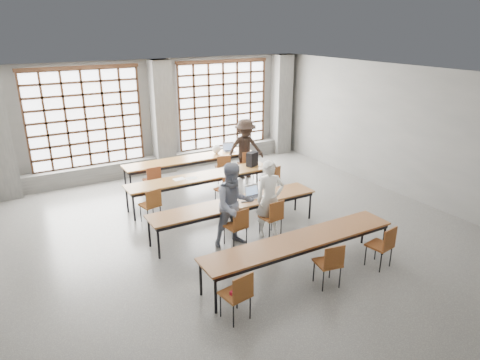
% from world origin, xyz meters
% --- Properties ---
extents(floor, '(11.00, 11.00, 0.00)m').
position_xyz_m(floor, '(0.00, 0.00, 0.00)').
color(floor, '#51524F').
rests_on(floor, ground).
extents(ceiling, '(11.00, 11.00, 0.00)m').
position_xyz_m(ceiling, '(0.00, 0.00, 3.50)').
color(ceiling, silver).
rests_on(ceiling, floor).
extents(wall_back, '(10.00, 0.00, 10.00)m').
position_xyz_m(wall_back, '(0.00, 5.50, 1.75)').
color(wall_back, '#5D5D5A').
rests_on(wall_back, floor).
extents(wall_right, '(0.00, 11.00, 11.00)m').
position_xyz_m(wall_right, '(5.00, 0.00, 1.75)').
color(wall_right, '#5D5D5A').
rests_on(wall_right, floor).
extents(column_mid, '(0.60, 0.55, 3.50)m').
position_xyz_m(column_mid, '(0.00, 5.22, 1.75)').
color(column_mid, '#4F4F4D').
rests_on(column_mid, floor).
extents(column_right, '(0.60, 0.55, 3.50)m').
position_xyz_m(column_right, '(4.50, 5.22, 1.75)').
color(column_right, '#4F4F4D').
rests_on(column_right, floor).
extents(window_left, '(3.32, 0.12, 3.00)m').
position_xyz_m(window_left, '(-2.25, 5.42, 1.90)').
color(window_left, white).
rests_on(window_left, wall_back).
extents(window_right, '(3.32, 0.12, 3.00)m').
position_xyz_m(window_right, '(2.25, 5.42, 1.90)').
color(window_right, white).
rests_on(window_right, wall_back).
extents(sill_ledge, '(9.80, 0.35, 0.50)m').
position_xyz_m(sill_ledge, '(0.00, 5.30, 0.25)').
color(sill_ledge, '#4F4F4D').
rests_on(sill_ledge, floor).
extents(desk_row_a, '(4.00, 0.70, 0.73)m').
position_xyz_m(desk_row_a, '(0.33, 3.90, 0.66)').
color(desk_row_a, brown).
rests_on(desk_row_a, floor).
extents(desk_row_b, '(4.00, 0.70, 0.73)m').
position_xyz_m(desk_row_b, '(-0.06, 2.29, 0.66)').
color(desk_row_b, brown).
rests_on(desk_row_b, floor).
extents(desk_row_c, '(4.00, 0.70, 0.73)m').
position_xyz_m(desk_row_c, '(-0.15, 0.29, 0.66)').
color(desk_row_c, brown).
rests_on(desk_row_c, floor).
extents(desk_row_d, '(4.00, 0.70, 0.73)m').
position_xyz_m(desk_row_d, '(0.06, -1.84, 0.66)').
color(desk_row_d, brown).
rests_on(desk_row_d, floor).
extents(chair_back_left, '(0.43, 0.44, 0.88)m').
position_xyz_m(chair_back_left, '(-1.06, 3.27, 0.54)').
color(chair_back_left, maroon).
rests_on(chair_back_left, floor).
extents(chair_back_mid, '(0.53, 0.53, 0.88)m').
position_xyz_m(chair_back_mid, '(1.11, 3.27, 0.54)').
color(chair_back_mid, brown).
rests_on(chair_back_mid, floor).
extents(chair_back_right, '(0.47, 0.47, 0.88)m').
position_xyz_m(chair_back_right, '(1.92, 3.27, 0.54)').
color(chair_back_right, brown).
rests_on(chair_back_right, floor).
extents(chair_mid_left, '(0.50, 0.50, 0.88)m').
position_xyz_m(chair_mid_left, '(-1.64, 1.66, 0.54)').
color(chair_mid_left, brown).
rests_on(chair_mid_left, floor).
extents(chair_mid_centre, '(0.48, 0.49, 0.88)m').
position_xyz_m(chair_mid_centre, '(0.35, 1.66, 0.54)').
color(chair_mid_centre, brown).
rests_on(chair_mid_centre, floor).
extents(chair_mid_right, '(0.51, 0.51, 0.88)m').
position_xyz_m(chair_mid_right, '(1.76, 1.66, 0.54)').
color(chair_mid_right, maroon).
rests_on(chair_mid_right, floor).
extents(chair_front_left, '(0.48, 0.48, 0.88)m').
position_xyz_m(chair_front_left, '(-0.44, -0.33, 0.54)').
color(chair_front_left, brown).
rests_on(chair_front_left, floor).
extents(chair_front_right, '(0.46, 0.47, 0.88)m').
position_xyz_m(chair_front_right, '(0.46, -0.33, 0.54)').
color(chair_front_right, brown).
rests_on(chair_front_right, floor).
extents(chair_near_left, '(0.48, 0.48, 0.88)m').
position_xyz_m(chair_near_left, '(-1.62, -2.46, 0.54)').
color(chair_near_left, brown).
rests_on(chair_near_left, floor).
extents(chair_near_mid, '(0.49, 0.49, 0.88)m').
position_xyz_m(chair_near_mid, '(0.25, -2.46, 0.54)').
color(chair_near_mid, brown).
rests_on(chair_near_mid, floor).
extents(chair_near_right, '(0.49, 0.49, 0.88)m').
position_xyz_m(chair_near_right, '(1.58, -2.46, 0.54)').
color(chair_near_right, brown).
rests_on(chair_near_right, floor).
extents(student_male, '(0.72, 0.56, 1.74)m').
position_xyz_m(student_male, '(0.45, -0.21, 0.87)').
color(student_male, white).
rests_on(student_male, floor).
extents(student_female, '(0.97, 0.80, 1.83)m').
position_xyz_m(student_female, '(-0.45, -0.21, 0.92)').
color(student_female, '#19264C').
rests_on(student_female, floor).
extents(student_back, '(1.26, 0.82, 1.83)m').
position_xyz_m(student_back, '(1.93, 3.40, 0.91)').
color(student_back, black).
rests_on(student_back, floor).
extents(laptop_front, '(0.37, 0.31, 0.26)m').
position_xyz_m(laptop_front, '(0.40, 0.40, 0.79)').
color(laptop_front, '#AAAAAE').
rests_on(laptop_front, desk_row_c).
extents(laptop_back, '(0.42, 0.38, 0.26)m').
position_xyz_m(laptop_back, '(1.70, 4.01, 0.79)').
color(laptop_back, silver).
rests_on(laptop_back, desk_row_a).
extents(mouse, '(0.11, 0.08, 0.04)m').
position_xyz_m(mouse, '(0.80, 0.27, 0.75)').
color(mouse, white).
rests_on(mouse, desk_row_c).
extents(green_box, '(0.27, 0.18, 0.09)m').
position_xyz_m(green_box, '(-0.20, 0.37, 0.78)').
color(green_box, green).
rests_on(green_box, desk_row_c).
extents(phone, '(0.14, 0.08, 0.01)m').
position_xyz_m(phone, '(0.03, 0.19, 0.74)').
color(phone, black).
rests_on(phone, desk_row_c).
extents(paper_sheet_a, '(0.31, 0.23, 0.00)m').
position_xyz_m(paper_sheet_a, '(-0.66, 2.34, 0.73)').
color(paper_sheet_a, white).
rests_on(paper_sheet_a, desk_row_b).
extents(paper_sheet_b, '(0.33, 0.25, 0.00)m').
position_xyz_m(paper_sheet_b, '(-0.36, 2.24, 0.73)').
color(paper_sheet_b, silver).
rests_on(paper_sheet_b, desk_row_b).
extents(backpack, '(0.37, 0.31, 0.40)m').
position_xyz_m(backpack, '(1.54, 2.34, 0.93)').
color(backpack, black).
rests_on(backpack, desk_row_b).
extents(plastic_bag, '(0.29, 0.25, 0.29)m').
position_xyz_m(plastic_bag, '(1.23, 3.95, 0.87)').
color(plastic_bag, white).
rests_on(plastic_bag, desk_row_a).
extents(red_pouch, '(0.22, 0.15, 0.06)m').
position_xyz_m(red_pouch, '(-1.64, -2.39, 0.50)').
color(red_pouch, '#AD152C').
rests_on(red_pouch, chair_near_left).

